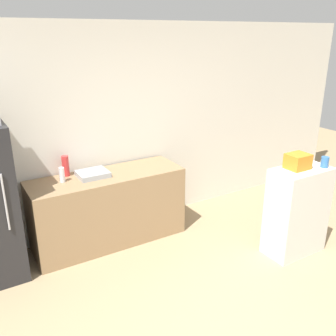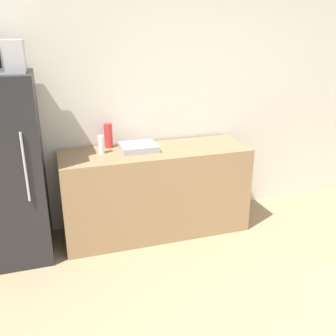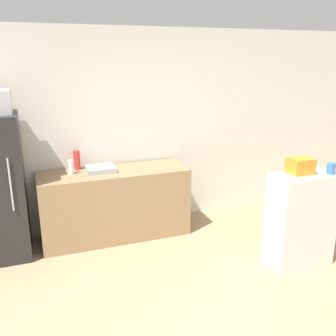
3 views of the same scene
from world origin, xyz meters
name	(u,v)px [view 1 (image 1 of 3)]	position (x,y,z in m)	size (l,w,h in m)	color
wall_back	(113,131)	(0.00, 2.69, 1.30)	(8.00, 0.06, 2.60)	silver
counter	(109,208)	(-0.26, 2.33, 0.44)	(1.84, 0.61, 0.88)	#937551
sink_basin	(93,174)	(-0.41, 2.37, 0.91)	(0.35, 0.30, 0.06)	#9EA3A8
bottle_tall	(66,166)	(-0.67, 2.55, 1.00)	(0.08, 0.08, 0.24)	red
bottle_short	(62,175)	(-0.76, 2.38, 0.96)	(0.06, 0.06, 0.17)	silver
shelf_cabinet	(297,211)	(1.51, 0.98, 0.52)	(0.70, 0.38, 1.04)	silver
basket	(298,161)	(1.47, 1.02, 1.13)	(0.24, 0.21, 0.17)	orange
jar	(325,162)	(1.76, 0.89, 1.10)	(0.09, 0.09, 0.12)	#336BB2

